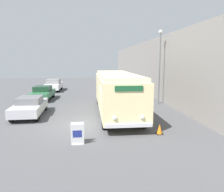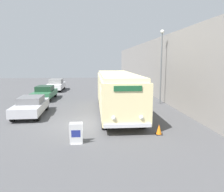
# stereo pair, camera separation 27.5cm
# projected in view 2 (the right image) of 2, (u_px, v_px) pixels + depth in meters

# --- Properties ---
(ground_plane) EXTENTS (80.00, 80.00, 0.00)m
(ground_plane) POSITION_uv_depth(u_px,v_px,m) (87.00, 124.00, 13.84)
(ground_plane) COLOR #4C4C4F
(building_wall_right) EXTENTS (0.30, 60.00, 6.44)m
(building_wall_right) POSITION_uv_depth(u_px,v_px,m) (158.00, 68.00, 23.80)
(building_wall_right) COLOR gray
(building_wall_right) RESTS_ON ground_plane
(vintage_bus) EXTENTS (2.68, 10.67, 3.07)m
(vintage_bus) POSITION_uv_depth(u_px,v_px,m) (117.00, 91.00, 16.56)
(vintage_bus) COLOR black
(vintage_bus) RESTS_ON ground_plane
(sign_board) EXTENTS (0.62, 0.40, 1.06)m
(sign_board) POSITION_uv_depth(u_px,v_px,m) (76.00, 134.00, 10.50)
(sign_board) COLOR gray
(sign_board) RESTS_ON ground_plane
(streetlamp) EXTENTS (0.36, 0.36, 6.78)m
(streetlamp) POSITION_uv_depth(u_px,v_px,m) (161.00, 57.00, 19.96)
(streetlamp) COLOR #595E60
(streetlamp) RESTS_ON ground_plane
(parked_car_near) EXTENTS (2.05, 4.74, 1.39)m
(parked_car_near) POSITION_uv_depth(u_px,v_px,m) (31.00, 106.00, 16.12)
(parked_car_near) COLOR black
(parked_car_near) RESTS_ON ground_plane
(parked_car_mid) EXTENTS (1.97, 4.42, 1.42)m
(parked_car_mid) POSITION_uv_depth(u_px,v_px,m) (45.00, 92.00, 22.81)
(parked_car_mid) COLOR black
(parked_car_mid) RESTS_ON ground_plane
(parked_car_far) EXTENTS (1.98, 4.74, 1.57)m
(parked_car_far) POSITION_uv_depth(u_px,v_px,m) (56.00, 85.00, 29.72)
(parked_car_far) COLOR black
(parked_car_far) RESTS_ON ground_plane
(traffic_cone) EXTENTS (0.36, 0.36, 0.57)m
(traffic_cone) POSITION_uv_depth(u_px,v_px,m) (159.00, 129.00, 11.92)
(traffic_cone) COLOR black
(traffic_cone) RESTS_ON ground_plane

